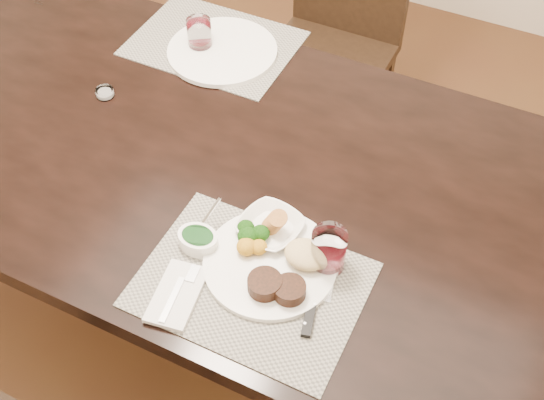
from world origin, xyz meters
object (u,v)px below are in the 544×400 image
at_px(steak_knife, 315,305).
at_px(far_plate, 222,51).
at_px(wine_glass_near, 328,252).
at_px(dinner_plate, 275,263).
at_px(chair_far, 337,32).
at_px(cracker_bowl, 270,227).

xyz_separation_m(steak_knife, far_plate, (-0.57, 0.65, 0.00)).
bearing_deg(wine_glass_near, far_plate, 135.49).
bearing_deg(dinner_plate, steak_knife, -0.13).
distance_m(dinner_plate, steak_knife, 0.13).
bearing_deg(far_plate, dinner_plate, -52.67).
distance_m(chair_far, dinner_plate, 1.24).
height_order(steak_knife, wine_glass_near, wine_glass_near).
relative_size(steak_knife, wine_glass_near, 2.25).
relative_size(chair_far, steak_knife, 3.91).
height_order(cracker_bowl, wine_glass_near, wine_glass_near).
height_order(wine_glass_near, far_plate, wine_glass_near).
xyz_separation_m(chair_far, far_plate, (-0.13, -0.57, 0.26)).
xyz_separation_m(chair_far, dinner_plate, (0.32, -1.17, 0.27)).
xyz_separation_m(cracker_bowl, wine_glass_near, (0.15, -0.03, 0.03)).
relative_size(cracker_bowl, wine_glass_near, 1.56).
bearing_deg(cracker_bowl, steak_knife, -38.57).
bearing_deg(steak_knife, dinner_plate, 142.13).
xyz_separation_m(cracker_bowl, far_plate, (-0.41, 0.52, -0.01)).
distance_m(dinner_plate, cracker_bowl, 0.10).
xyz_separation_m(chair_far, cracker_bowl, (0.27, -1.09, 0.27)).
xyz_separation_m(steak_knife, wine_glass_near, (-0.02, 0.11, 0.04)).
xyz_separation_m(chair_far, steak_knife, (0.44, -1.22, 0.26)).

